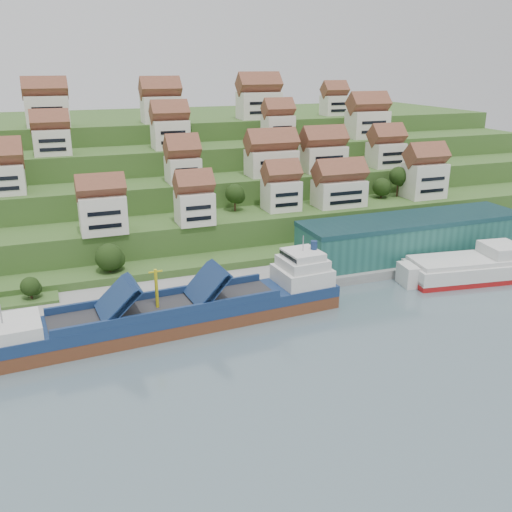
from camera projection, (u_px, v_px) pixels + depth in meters
name	position (u px, v px, depth m)	size (l,w,h in m)	color
ground	(245.00, 317.00, 117.55)	(300.00, 300.00, 0.00)	slate
quay	(302.00, 276.00, 137.12)	(180.00, 14.00, 2.20)	gray
hillside	(149.00, 176.00, 205.79)	(260.00, 128.00, 31.00)	#2D4C1E
hillside_village	(190.00, 152.00, 165.80)	(156.14, 64.02, 29.12)	silver
hillside_trees	(164.00, 195.00, 149.65)	(138.54, 62.23, 31.52)	#203812
warehouse	(412.00, 236.00, 147.54)	(60.00, 15.00, 10.00)	#215B52
flagpole	(305.00, 261.00, 130.18)	(1.28, 0.16, 8.00)	gray
cargo_ship	(185.00, 312.00, 112.96)	(69.61, 15.53, 15.19)	brown
second_ship	(473.00, 268.00, 137.50)	(32.37, 15.52, 9.03)	maroon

